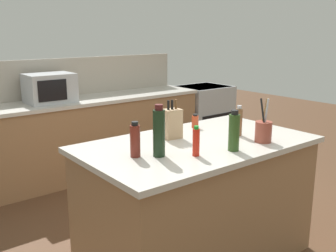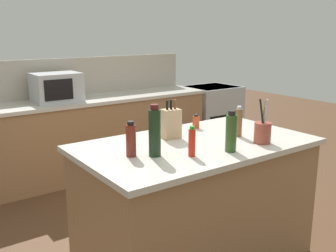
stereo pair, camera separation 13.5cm
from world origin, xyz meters
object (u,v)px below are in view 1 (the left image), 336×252
Objects in this scene: vinegar_bottle at (135,140)px; hot_sauce_bottle at (196,142)px; wine_bottle at (159,132)px; spice_jar_paprika at (195,121)px; microwave at (50,88)px; olive_oil_bottle at (234,132)px; knife_block at (172,123)px; range_oven at (203,116)px; pepper_grinder at (239,121)px; utensil_crock at (263,131)px.

hot_sauce_bottle is at bearing -35.71° from vinegar_bottle.
wine_bottle reaches higher than spice_jar_paprika.
microwave is 2.43m from hot_sauce_bottle.
microwave is at bearing 95.88° from olive_oil_bottle.
vinegar_bottle is at bearing -150.28° from knife_block.
microwave is 2.23× the size of vinegar_bottle.
vinegar_bottle is (-2.67, -2.21, 0.58)m from range_oven.
knife_block is 0.86× the size of wine_bottle.
range_oven is 7.90× the size of spice_jar_paprika.
pepper_grinder is (-1.76, -2.26, 0.58)m from range_oven.
hot_sauce_bottle is at bearing -163.84° from pepper_grinder.
range_oven is 3.31m from olive_oil_bottle.
wine_bottle reaches higher than olive_oil_bottle.
microwave is 1.94m from spice_jar_paprika.
microwave is 2.59× the size of hot_sauce_bottle.
utensil_crock is at bearing -76.86° from microwave.
pepper_grinder is (0.79, 0.03, -0.05)m from wine_bottle.
wine_bottle is at bearing -148.83° from spice_jar_paprika.
vinegar_bottle is (-0.46, -0.20, -0.01)m from knife_block.
microwave is at bearing 99.98° from knife_block.
hot_sauce_bottle is (0.32, -0.23, -0.01)m from vinegar_bottle.
pepper_grinder is (0.45, -0.25, -0.00)m from knife_block.
wine_bottle is 2.90× the size of spice_jar_paprika.
microwave reaches higher than vinegar_bottle.
microwave reaches higher than spice_jar_paprika.
utensil_crock reaches higher than knife_block.
wine_bottle reaches higher than utensil_crock.
knife_block is 0.50m from vinegar_bottle.
hot_sauce_bottle is 0.85× the size of pepper_grinder.
utensil_crock is 0.95× the size of wine_bottle.
vinegar_bottle is at bearing -98.57° from microwave.
knife_block reaches higher than hot_sauce_bottle.
range_oven is at bearing 48.51° from knife_block.
range_oven is 3.04m from knife_block.
utensil_crock is at bearing -89.31° from pepper_grinder.
range_oven is 2.73× the size of wine_bottle.
olive_oil_bottle is at bearing -14.45° from hot_sauce_bottle.
microwave is at bearing 89.60° from hot_sauce_bottle.
vinegar_bottle is at bearing 153.25° from olive_oil_bottle.
spice_jar_paprika is (-1.86, -1.88, 0.53)m from range_oven.
range_oven is 3.48m from wine_bottle.
pepper_grinder is at bearing -75.42° from spice_jar_paprika.
utensil_crock is at bearing -17.42° from vinegar_bottle.
wine_bottle is at bearing 155.34° from olive_oil_bottle.
olive_oil_bottle is 2.38× the size of spice_jar_paprika.
knife_block is 0.38m from spice_jar_paprika.
pepper_grinder is (0.60, 0.17, 0.02)m from hot_sauce_bottle.
pepper_grinder is at bearing 90.69° from utensil_crock.
knife_block is 1.24× the size of pepper_grinder.
knife_block reaches higher than pepper_grinder.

